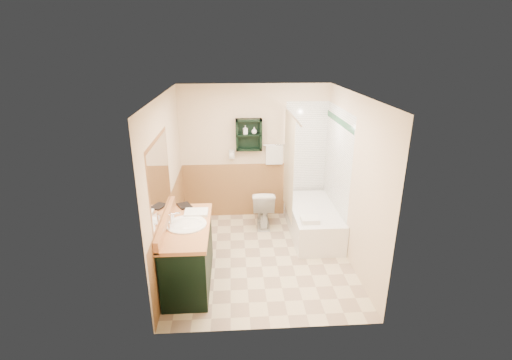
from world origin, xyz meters
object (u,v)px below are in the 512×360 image
object	(u,v)px
vanity_book	(178,200)
soap_bottle_a	(245,132)
wall_shelf	(249,135)
soap_bottle_b	(254,131)
toilet	(263,208)
bathtub	(313,221)
vanity	(188,254)
hair_dryer	(232,154)

from	to	relation	value
vanity_book	soap_bottle_a	world-z (taller)	soap_bottle_a
wall_shelf	soap_bottle_b	bearing A→B (deg)	-3.09
toilet	bathtub	bearing A→B (deg)	155.16
wall_shelf	bathtub	distance (m)	1.82
bathtub	vanity_book	xyz separation A→B (m)	(-2.08, -0.65, 0.72)
vanity	soap_bottle_a	bearing A→B (deg)	66.75
hair_dryer	toilet	xyz separation A→B (m)	(0.52, -0.38, -0.87)
toilet	soap_bottle_b	xyz separation A→B (m)	(-0.13, 0.35, 1.28)
vanity	soap_bottle_b	world-z (taller)	soap_bottle_b
bathtub	soap_bottle_a	bearing A→B (deg)	145.36
bathtub	wall_shelf	bearing A→B (deg)	143.62
toilet	soap_bottle_a	distance (m)	1.34
wall_shelf	hair_dryer	distance (m)	0.46
vanity	bathtub	bearing A→B (deg)	31.82
soap_bottle_a	soap_bottle_b	xyz separation A→B (m)	(0.15, 0.00, 0.01)
bathtub	soap_bottle_a	xyz separation A→B (m)	(-1.09, 0.75, 1.35)
hair_dryer	bathtub	distance (m)	1.81
vanity	vanity_book	bearing A→B (deg)	106.84
vanity_book	toilet	bearing A→B (deg)	12.52
bathtub	vanity_book	world-z (taller)	vanity_book
wall_shelf	toilet	bearing A→B (deg)	-57.96
vanity_book	hair_dryer	bearing A→B (deg)	35.20
bathtub	toilet	bearing A→B (deg)	153.45
toilet	soap_bottle_b	world-z (taller)	soap_bottle_b
wall_shelf	hair_dryer	size ratio (longest dim) A/B	2.29
vanity_book	soap_bottle_a	xyz separation A→B (m)	(1.00, 1.40, 0.64)
toilet	vanity_book	size ratio (longest dim) A/B	3.00
hair_dryer	vanity_book	size ratio (longest dim) A/B	1.06
hair_dryer	toilet	bearing A→B (deg)	-35.99
wall_shelf	vanity_book	bearing A→B (deg)	-127.11
bathtub	soap_bottle_b	world-z (taller)	soap_bottle_b
wall_shelf	bathtub	xyz separation A→B (m)	(1.03, -0.76, -1.30)
wall_shelf	soap_bottle_b	world-z (taller)	wall_shelf
bathtub	toilet	xyz separation A→B (m)	(-0.80, 0.40, 0.09)
vanity_book	soap_bottle_a	bearing A→B (deg)	27.66
vanity_book	soap_bottle_a	distance (m)	1.83
wall_shelf	vanity_book	distance (m)	1.85
toilet	vanity_book	distance (m)	1.77
wall_shelf	bathtub	size ratio (longest dim) A/B	0.37
wall_shelf	toilet	distance (m)	1.29
vanity_book	soap_bottle_b	world-z (taller)	soap_bottle_b
soap_bottle_b	toilet	bearing A→B (deg)	-69.75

